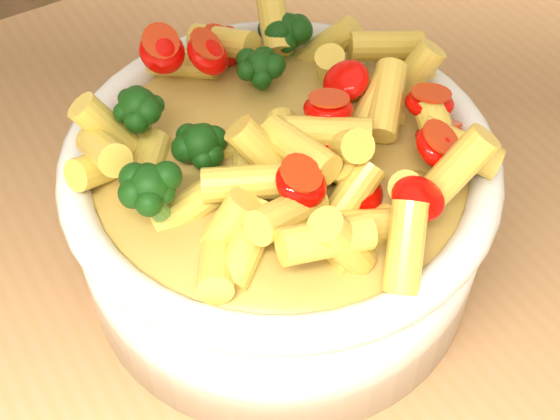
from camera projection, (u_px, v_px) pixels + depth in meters
table at (422, 314)px, 0.62m from camera, size 1.20×0.80×0.90m
serving_bowl at (280, 209)px, 0.48m from camera, size 0.26×0.26×0.11m
pasta_salad at (280, 128)px, 0.43m from camera, size 0.20×0.20×0.05m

